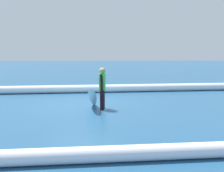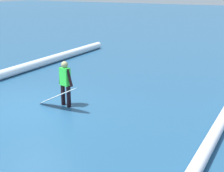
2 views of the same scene
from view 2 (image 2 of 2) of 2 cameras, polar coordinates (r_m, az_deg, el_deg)
name	(u,v)px [view 2 (image 2 of 2)]	position (r m, az deg, el deg)	size (l,w,h in m)	color
ground_plane	(30,109)	(10.71, -14.40, -3.96)	(133.94, 133.94, 0.00)	navy
surfer	(65,81)	(10.48, -8.37, 0.84)	(0.26, 0.62, 1.52)	black
surfboard	(57,96)	(10.38, -9.76, -1.78)	(0.40, 1.74, 0.91)	white
wave_crest_foreground	(13,71)	(14.86, -17.35, 2.53)	(0.41, 0.41, 15.25)	white
wave_crest_midground	(199,163)	(7.30, 15.26, -13.16)	(0.31, 0.31, 18.62)	white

